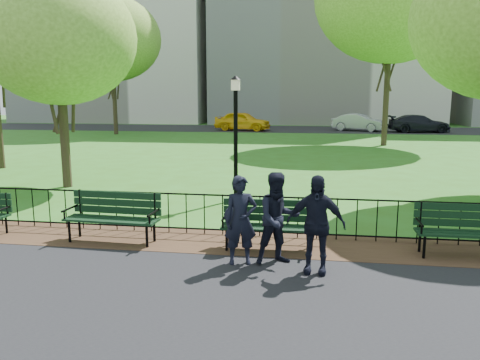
# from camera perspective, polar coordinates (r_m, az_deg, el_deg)

# --- Properties ---
(ground) EXTENTS (120.00, 120.00, 0.00)m
(ground) POSITION_cam_1_polar(r_m,az_deg,el_deg) (8.14, 2.25, -11.12)
(ground) COLOR #305F19
(dirt_strip) EXTENTS (60.00, 1.60, 0.01)m
(dirt_strip) POSITION_cam_1_polar(r_m,az_deg,el_deg) (9.54, 3.28, -7.79)
(dirt_strip) COLOR #342215
(dirt_strip) RESTS_ON ground
(far_street) EXTENTS (70.00, 9.00, 0.01)m
(far_street) POSITION_cam_1_polar(r_m,az_deg,el_deg) (42.64, 7.62, 6.15)
(far_street) COLOR black
(far_street) RESTS_ON ground
(iron_fence) EXTENTS (24.06, 0.06, 1.00)m
(iron_fence) POSITION_cam_1_polar(r_m,az_deg,el_deg) (9.88, 3.59, -4.22)
(iron_fence) COLOR black
(iron_fence) RESTS_ON ground
(apartment_west) EXTENTS (22.00, 15.00, 26.00)m
(apartment_west) POSITION_cam_1_polar(r_m,az_deg,el_deg) (60.88, -14.27, 19.41)
(apartment_west) COLOR white
(apartment_west) RESTS_ON ground
(park_bench_main) EXTENTS (1.85, 0.62, 1.04)m
(park_bench_main) POSITION_cam_1_polar(r_m,az_deg,el_deg) (9.09, 2.03, -4.67)
(park_bench_main) COLOR black
(park_bench_main) RESTS_ON ground
(park_bench_left_a) EXTENTS (1.96, 0.69, 1.10)m
(park_bench_left_a) POSITION_cam_1_polar(r_m,az_deg,el_deg) (9.94, -15.15, -3.72)
(park_bench_left_a) COLOR black
(park_bench_left_a) RESTS_ON ground
(park_bench_right_a) EXTENTS (1.87, 0.58, 1.06)m
(park_bench_right_a) POSITION_cam_1_polar(r_m,az_deg,el_deg) (9.67, 26.00, -4.94)
(park_bench_right_a) COLOR black
(park_bench_right_a) RESTS_ON ground
(lamppost) EXTENTS (0.32, 0.32, 3.51)m
(lamppost) POSITION_cam_1_polar(r_m,az_deg,el_deg) (13.20, -0.53, 5.67)
(lamppost) COLOR black
(lamppost) RESTS_ON ground
(tree_near_w) EXTENTS (4.89, 4.89, 6.82)m
(tree_near_w) POSITION_cam_1_polar(r_m,az_deg,el_deg) (16.30, -21.31, 15.79)
(tree_near_w) COLOR #2D2116
(tree_near_w) RESTS_ON ground
(tree_far_w) EXTENTS (7.44, 7.44, 10.37)m
(tree_far_w) POSITION_cam_1_polar(r_m,az_deg,el_deg) (38.19, -15.37, 16.24)
(tree_far_w) COLOR #2D2116
(tree_far_w) RESTS_ON ground
(person_left) EXTENTS (0.66, 0.51, 1.58)m
(person_left) POSITION_cam_1_polar(r_m,az_deg,el_deg) (8.25, 0.08, -4.94)
(person_left) COLOR black
(person_left) RESTS_ON asphalt_path
(person_mid) EXTENTS (0.90, 0.71, 1.64)m
(person_mid) POSITION_cam_1_polar(r_m,az_deg,el_deg) (8.28, 4.67, -4.69)
(person_mid) COLOR black
(person_mid) RESTS_ON asphalt_path
(person_right) EXTENTS (1.01, 0.49, 1.68)m
(person_right) POSITION_cam_1_polar(r_m,az_deg,el_deg) (7.93, 9.20, -5.34)
(person_right) COLOR black
(person_right) RESTS_ON asphalt_path
(taxi) EXTENTS (5.07, 2.78, 1.63)m
(taxi) POSITION_cam_1_polar(r_m,az_deg,el_deg) (40.58, 0.32, 7.20)
(taxi) COLOR yellow
(taxi) RESTS_ON far_street
(sedan_silver) EXTENTS (4.70, 3.16, 1.47)m
(sedan_silver) POSITION_cam_1_polar(r_m,az_deg,el_deg) (41.38, 14.30, 6.83)
(sedan_silver) COLOR #9DA0A4
(sedan_silver) RESTS_ON far_street
(sedan_dark) EXTENTS (5.10, 2.49, 1.43)m
(sedan_dark) POSITION_cam_1_polar(r_m,az_deg,el_deg) (41.33, 20.99, 6.44)
(sedan_dark) COLOR black
(sedan_dark) RESTS_ON far_street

